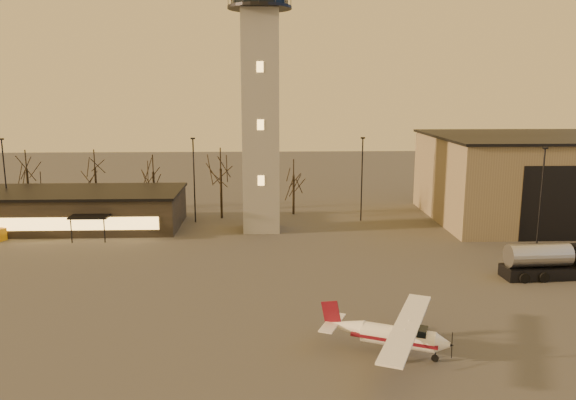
{
  "coord_description": "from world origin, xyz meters",
  "views": [
    {
      "loc": [
        0.71,
        -31.99,
        15.83
      ],
      "look_at": [
        2.37,
        13.0,
        6.83
      ],
      "focal_mm": 35.0,
      "sensor_mm": 36.0,
      "label": 1
    }
  ],
  "objects_px": {
    "cessna_front": "(400,340)",
    "hangar": "(558,178)",
    "terminal": "(71,209)",
    "fuel_truck": "(550,264)",
    "control_tower": "(260,83)"
  },
  "relations": [
    {
      "from": "terminal",
      "to": "cessna_front",
      "type": "xyz_separation_m",
      "value": [
        30.58,
        -32.94,
        -1.16
      ]
    },
    {
      "from": "cessna_front",
      "to": "fuel_truck",
      "type": "distance_m",
      "value": 21.05
    },
    {
      "from": "control_tower",
      "to": "cessna_front",
      "type": "distance_m",
      "value": 35.59
    },
    {
      "from": "terminal",
      "to": "fuel_truck",
      "type": "bearing_deg",
      "value": -22.47
    },
    {
      "from": "control_tower",
      "to": "hangar",
      "type": "relative_size",
      "value": 1.07
    },
    {
      "from": "hangar",
      "to": "fuel_truck",
      "type": "height_order",
      "value": "hangar"
    },
    {
      "from": "hangar",
      "to": "terminal",
      "type": "xyz_separation_m",
      "value": [
        -57.99,
        -2.0,
        -3.0
      ]
    },
    {
      "from": "terminal",
      "to": "fuel_truck",
      "type": "height_order",
      "value": "terminal"
    },
    {
      "from": "cessna_front",
      "to": "terminal",
      "type": "bearing_deg",
      "value": 156.49
    },
    {
      "from": "cessna_front",
      "to": "hangar",
      "type": "bearing_deg",
      "value": 75.49
    },
    {
      "from": "control_tower",
      "to": "cessna_front",
      "type": "height_order",
      "value": "control_tower"
    },
    {
      "from": "hangar",
      "to": "fuel_truck",
      "type": "distance_m",
      "value": 24.46
    },
    {
      "from": "terminal",
      "to": "hangar",
      "type": "bearing_deg",
      "value": 1.97
    },
    {
      "from": "hangar",
      "to": "terminal",
      "type": "height_order",
      "value": "hangar"
    },
    {
      "from": "control_tower",
      "to": "fuel_truck",
      "type": "xyz_separation_m",
      "value": [
        24.6,
        -17.3,
        -15.15
      ]
    }
  ]
}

